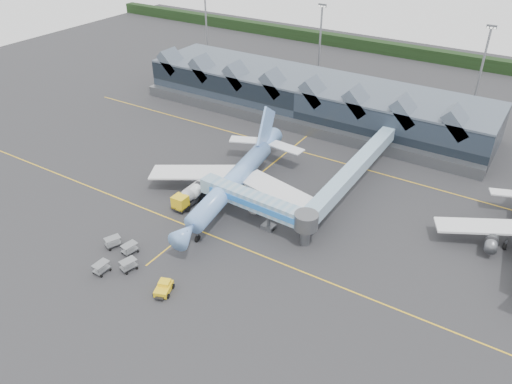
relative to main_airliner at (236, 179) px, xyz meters
The scene contains 10 objects.
ground 6.12m from the main_airliner, 97.68° to the right, with size 260.00×260.00×0.00m, color #27272A.
taxi_stripes 6.65m from the main_airliner, 96.71° to the left, with size 120.00×60.00×0.01m.
tree_line_far 105.36m from the main_airliner, 90.34° to the left, with size 260.00×4.00×4.00m, color black.
terminal 43.08m from the main_airliner, 97.60° to the left, with size 90.00×22.25×12.52m.
light_masts 62.20m from the main_airliner, 70.69° to the left, with size 132.40×42.56×22.45m.
main_airliner is the anchor object (origin of this frame).
jet_bridge 11.39m from the main_airliner, 30.05° to the right, with size 23.51×4.58×6.12m.
fuel_truck 8.36m from the main_airliner, 136.40° to the right, with size 3.07×10.35×3.47m.
pushback_tug 28.34m from the main_airliner, 78.25° to the right, with size 3.24×4.08×1.64m.
baggage_carts 26.56m from the main_airliner, 101.53° to the right, with size 8.75×8.44×1.76m.
Camera 1 is at (47.22, -62.18, 52.09)m, focal length 35.00 mm.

